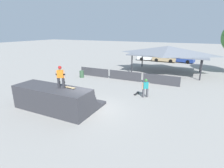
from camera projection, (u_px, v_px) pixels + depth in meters
ground_plane at (92, 110)px, 12.80m from camera, size 160.00×160.00×0.00m
quarter_pipe_ramp at (56, 99)px, 12.92m from camera, size 5.93×3.68×1.75m
skater_on_deck at (60, 76)px, 11.93m from camera, size 0.67×0.40×1.58m
skateboard_on_deck at (70, 88)px, 12.14m from camera, size 0.86×0.25×0.09m
bystander_walking at (146, 87)px, 15.06m from camera, size 0.59×0.46×1.66m
skateboard_on_ground at (137, 94)px, 16.03m from camera, size 0.32×0.80×0.09m
barrier_fence at (125, 76)px, 20.50m from camera, size 12.29×0.12×1.05m
pavilion_shelter at (168, 50)px, 23.56m from camera, size 9.96×5.87×3.63m
trash_bin at (82, 74)px, 21.66m from camera, size 0.52×0.52×0.85m
parked_car_white at (149, 57)px, 34.06m from camera, size 4.75×2.35×1.27m
parked_car_tan at (164, 58)px, 32.57m from camera, size 4.23×1.79×1.27m
parked_car_blue at (181, 59)px, 31.90m from camera, size 4.68×2.51×1.27m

